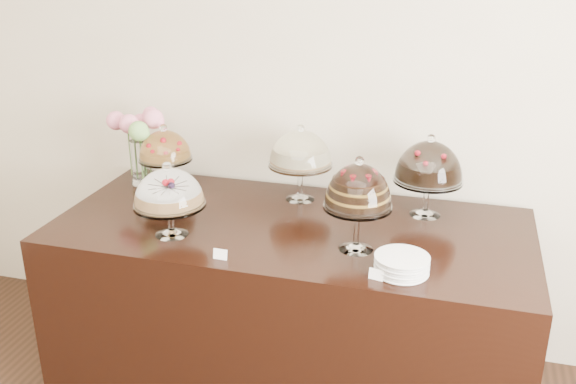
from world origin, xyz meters
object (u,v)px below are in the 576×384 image
(display_counter, at_px, (291,307))
(flower_vase, at_px, (139,136))
(cake_stand_sugar_sponge, at_px, (169,191))
(cake_stand_choco_layer, at_px, (358,190))
(cake_stand_cheesecake, at_px, (300,152))
(plate_stack, at_px, (402,265))
(cake_stand_dark_choco, at_px, (429,165))
(cake_stand_fruit_tart, at_px, (165,149))

(display_counter, distance_m, flower_vase, 1.20)
(cake_stand_sugar_sponge, distance_m, flower_vase, 0.70)
(cake_stand_sugar_sponge, relative_size, cake_stand_choco_layer, 0.82)
(cake_stand_cheesecake, bearing_deg, flower_vase, -178.94)
(cake_stand_cheesecake, height_order, plate_stack, cake_stand_cheesecake)
(cake_stand_sugar_sponge, xyz_separation_m, flower_vase, (-0.43, 0.55, 0.06))
(display_counter, bearing_deg, plate_stack, -31.13)
(plate_stack, bearing_deg, cake_stand_sugar_sponge, 175.64)
(display_counter, height_order, plate_stack, plate_stack)
(cake_stand_sugar_sponge, bearing_deg, display_counter, 27.38)
(cake_stand_cheesecake, distance_m, cake_stand_dark_choco, 0.63)
(cake_stand_cheesecake, height_order, cake_stand_dark_choco, cake_stand_dark_choco)
(cake_stand_sugar_sponge, height_order, flower_vase, flower_vase)
(display_counter, distance_m, cake_stand_cheesecake, 0.77)
(display_counter, xyz_separation_m, cake_stand_dark_choco, (0.59, 0.28, 0.70))
(plate_stack, bearing_deg, display_counter, 148.87)
(cake_stand_fruit_tart, height_order, flower_vase, flower_vase)
(flower_vase, bearing_deg, cake_stand_cheesecake, 1.06)
(cake_stand_fruit_tart, bearing_deg, cake_stand_choco_layer, -20.79)
(cake_stand_fruit_tart, distance_m, flower_vase, 0.19)
(cake_stand_dark_choco, bearing_deg, plate_stack, -94.05)
(cake_stand_sugar_sponge, bearing_deg, cake_stand_dark_choco, 26.41)
(flower_vase, bearing_deg, cake_stand_dark_choco, -0.51)
(flower_vase, bearing_deg, display_counter, -17.93)
(cake_stand_choco_layer, height_order, flower_vase, same)
(cake_stand_fruit_tart, xyz_separation_m, plate_stack, (1.29, -0.57, -0.19))
(cake_stand_choco_layer, relative_size, cake_stand_fruit_tart, 1.16)
(cake_stand_choco_layer, bearing_deg, plate_stack, -37.07)
(display_counter, height_order, flower_vase, flower_vase)
(cake_stand_choco_layer, height_order, cake_stand_dark_choco, cake_stand_choco_layer)
(cake_stand_dark_choco, distance_m, cake_stand_fruit_tart, 1.33)
(cake_stand_dark_choco, distance_m, flower_vase, 1.51)
(cake_stand_choco_layer, distance_m, cake_stand_cheesecake, 0.61)
(cake_stand_dark_choco, xyz_separation_m, flower_vase, (-1.51, 0.01, 0.02))
(cake_stand_sugar_sponge, bearing_deg, cake_stand_choco_layer, 5.62)
(cake_stand_sugar_sponge, distance_m, cake_stand_fruit_tart, 0.55)
(display_counter, distance_m, plate_stack, 0.80)
(cake_stand_dark_choco, distance_m, plate_stack, 0.65)
(plate_stack, bearing_deg, cake_stand_dark_choco, 85.95)
(plate_stack, bearing_deg, cake_stand_cheesecake, 132.32)
(cake_stand_fruit_tart, distance_m, plate_stack, 1.42)
(cake_stand_choco_layer, bearing_deg, cake_stand_cheesecake, 127.74)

